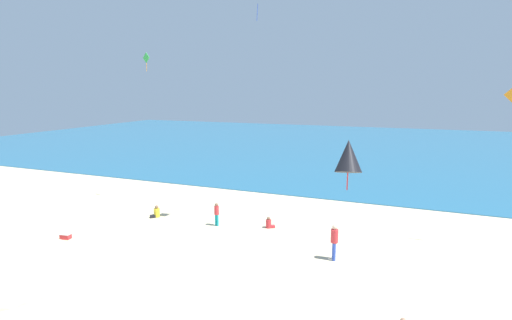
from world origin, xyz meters
name	(u,v)px	position (x,y,z in m)	size (l,w,h in m)	color
ground_plane	(273,242)	(0.00, 10.00, 0.00)	(120.00, 120.00, 0.00)	beige
ocean_water	(360,145)	(0.00, 49.12, 0.03)	(120.00, 60.00, 0.05)	#236084
cooler_box	(66,236)	(-10.67, 6.32, 0.15)	(0.59, 0.41, 0.30)	red
person_0	(269,224)	(-0.93, 12.00, 0.25)	(0.61, 0.50, 0.68)	red
person_1	(217,213)	(-3.97, 11.20, 0.80)	(0.36, 0.36, 1.39)	#19ADB2
person_3	(334,240)	(3.39, 9.05, 1.01)	(0.43, 0.43, 1.75)	blue
person_5	(156,213)	(-8.29, 11.19, 0.28)	(0.65, 0.67, 0.77)	yellow
kite_black	(348,156)	(5.01, 0.75, 6.45)	(0.81, 0.94, 1.28)	black
kite_green	(146,58)	(-10.65, 14.08, 10.13)	(0.68, 0.23, 1.26)	green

